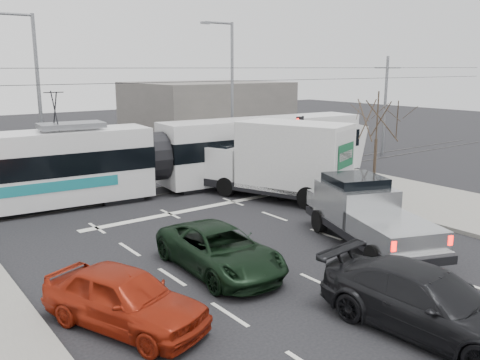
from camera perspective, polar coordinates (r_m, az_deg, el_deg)
ground at (r=18.62m, az=5.96°, el=-7.10°), size 120.00×120.00×0.00m
sidewalk_right at (r=25.36m, az=21.07°, el=-2.38°), size 6.00×60.00×0.15m
rails at (r=26.50m, az=-8.89°, el=-1.20°), size 60.00×1.60×0.03m
building_right at (r=44.09m, az=-3.83°, el=7.66°), size 12.00×10.00×5.00m
bare_tree at (r=24.99m, az=15.15°, el=6.50°), size 2.40×2.40×5.00m
traffic_signal at (r=26.94m, az=6.81°, el=5.00°), size 0.44×0.44×3.60m
street_lamp_near at (r=33.05m, az=-1.15°, el=10.60°), size 2.38×0.25×9.00m
street_lamp_far at (r=29.85m, az=-22.03°, el=9.49°), size 2.38×0.25×9.00m
catenary at (r=25.86m, az=-9.18°, el=7.16°), size 60.00×0.20×7.00m
tram at (r=25.62m, az=-9.65°, el=2.47°), size 25.42×4.94×5.16m
silver_pickup at (r=18.73m, az=13.87°, el=-3.56°), size 4.35×6.78×2.34m
box_truck at (r=24.43m, az=4.73°, el=2.14°), size 5.00×7.87×3.72m
navy_pickup at (r=24.48m, az=8.12°, el=0.04°), size 3.01×5.05×2.00m
green_car at (r=15.95m, az=-2.29°, el=-7.81°), size 2.54×5.10×1.39m
red_car at (r=12.98m, az=-12.88°, el=-12.78°), size 3.32×4.78×1.51m
dark_car at (r=13.20m, az=20.25°, el=-12.74°), size 2.71×5.54×1.55m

